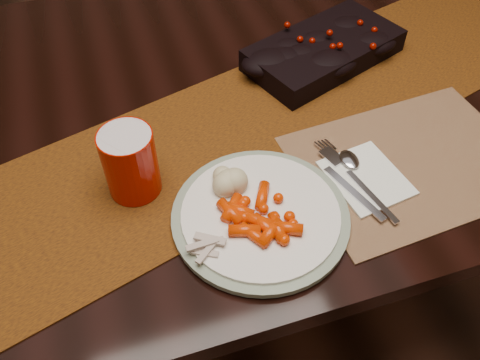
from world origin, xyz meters
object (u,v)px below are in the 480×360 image
object	(u,v)px
dinner_plate	(260,215)
red_cup	(130,163)
dining_table	(217,211)
baby_carrots	(257,216)
napkin	(366,178)
mashed_potatoes	(232,172)
placemat_main	(411,163)
centerpiece	(324,47)
turkey_shreds	(205,246)

from	to	relation	value
dinner_plate	red_cup	world-z (taller)	red_cup
dining_table	red_cup	size ratio (longest dim) A/B	14.94
baby_carrots	napkin	world-z (taller)	baby_carrots
baby_carrots	red_cup	size ratio (longest dim) A/B	0.89
baby_carrots	mashed_potatoes	bearing A→B (deg)	98.50
dinner_plate	mashed_potatoes	size ratio (longest dim) A/B	3.84
placemat_main	napkin	xyz separation A→B (m)	(-0.10, -0.01, 0.00)
mashed_potatoes	centerpiece	bearing A→B (deg)	44.01
dining_table	red_cup	distance (m)	0.51
napkin	red_cup	world-z (taller)	red_cup
napkin	turkey_shreds	bearing A→B (deg)	-176.50
dining_table	centerpiece	world-z (taller)	centerpiece
turkey_shreds	centerpiece	bearing A→B (deg)	47.24
centerpiece	napkin	distance (m)	0.35
placemat_main	napkin	world-z (taller)	napkin
baby_carrots	turkey_shreds	xyz separation A→B (m)	(-0.09, -0.03, -0.00)
baby_carrots	placemat_main	bearing A→B (deg)	8.94
centerpiece	baby_carrots	distance (m)	0.47
mashed_potatoes	red_cup	bearing A→B (deg)	163.16
placemat_main	napkin	bearing A→B (deg)	-177.32
turkey_shreds	placemat_main	bearing A→B (deg)	10.71
dinner_plate	turkey_shreds	distance (m)	0.11
dining_table	baby_carrots	world-z (taller)	baby_carrots
dinner_plate	red_cup	size ratio (longest dim) A/B	2.37
baby_carrots	red_cup	world-z (taller)	red_cup
turkey_shreds	napkin	distance (m)	0.31
mashed_potatoes	turkey_shreds	world-z (taller)	mashed_potatoes
mashed_potatoes	dining_table	bearing A→B (deg)	82.99
placemat_main	red_cup	distance (m)	0.49
placemat_main	dinner_plate	world-z (taller)	dinner_plate
baby_carrots	centerpiece	bearing A→B (deg)	53.30
baby_carrots	red_cup	bearing A→B (deg)	140.65
centerpiece	dinner_plate	xyz separation A→B (m)	(-0.27, -0.36, -0.02)
dining_table	red_cup	xyz separation A→B (m)	(-0.19, -0.19, 0.44)
dinner_plate	napkin	size ratio (longest dim) A/B	2.07
placemat_main	red_cup	size ratio (longest dim) A/B	3.31
centerpiece	baby_carrots	xyz separation A→B (m)	(-0.28, -0.38, -0.01)
turkey_shreds	napkin	xyz separation A→B (m)	(0.30, 0.06, -0.02)
placemat_main	dinner_plate	size ratio (longest dim) A/B	1.40
centerpiece	placemat_main	distance (m)	0.33
red_cup	napkin	bearing A→B (deg)	-15.05
centerpiece	turkey_shreds	xyz separation A→B (m)	(-0.37, -0.40, -0.01)
turkey_shreds	red_cup	xyz separation A→B (m)	(-0.08, 0.17, 0.04)
centerpiece	dinner_plate	bearing A→B (deg)	-126.60
red_cup	placemat_main	bearing A→B (deg)	-10.81
dinner_plate	red_cup	xyz separation A→B (m)	(-0.18, 0.13, 0.05)
centerpiece	turkey_shreds	size ratio (longest dim) A/B	5.17
dining_table	turkey_shreds	size ratio (longest dim) A/B	28.25
dining_table	baby_carrots	distance (m)	0.52
placemat_main	baby_carrots	world-z (taller)	baby_carrots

